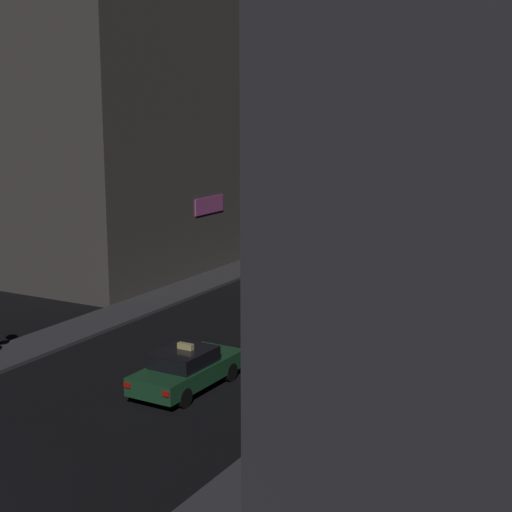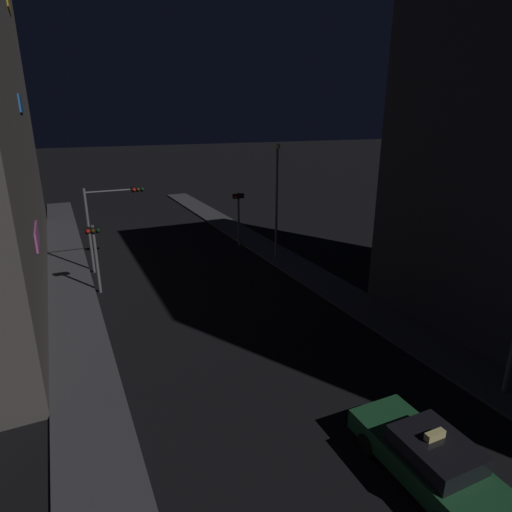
{
  "view_description": "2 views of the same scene",
  "coord_description": "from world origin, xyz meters",
  "px_view_note": "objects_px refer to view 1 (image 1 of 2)",
  "views": [
    {
      "loc": [
        15.09,
        -10.53,
        9.45
      ],
      "look_at": [
        -0.94,
        18.56,
        2.84
      ],
      "focal_mm": 54.92,
      "sensor_mm": 36.0,
      "label": 1
    },
    {
      "loc": [
        -6.56,
        4.07,
        9.12
      ],
      "look_at": [
        1.91,
        21.93,
        2.56
      ],
      "focal_mm": 29.55,
      "sensor_mm": 36.0,
      "label": 2
    }
  ],
  "objects_px": {
    "traffic_light_left_kerb": "(261,226)",
    "street_lamp_near_block": "(356,251)",
    "traffic_light_overhead": "(310,201)",
    "traffic_light_right_kerb": "(472,226)",
    "taxi": "(187,369)",
    "street_lamp_far_block": "(471,206)"
  },
  "relations": [
    {
      "from": "traffic_light_left_kerb",
      "to": "street_lamp_near_block",
      "type": "bearing_deg",
      "value": -52.87
    },
    {
      "from": "traffic_light_left_kerb",
      "to": "street_lamp_near_block",
      "type": "xyz_separation_m",
      "value": [
        11.59,
        -15.31,
        2.23
      ]
    },
    {
      "from": "taxi",
      "to": "traffic_light_left_kerb",
      "type": "xyz_separation_m",
      "value": [
        -6.34,
        16.87,
        1.96
      ]
    },
    {
      "from": "street_lamp_near_block",
      "to": "street_lamp_far_block",
      "type": "bearing_deg",
      "value": 91.47
    },
    {
      "from": "traffic_light_right_kerb",
      "to": "street_lamp_near_block",
      "type": "distance_m",
      "value": 20.32
    },
    {
      "from": "traffic_light_left_kerb",
      "to": "taxi",
      "type": "bearing_deg",
      "value": -69.41
    },
    {
      "from": "traffic_light_left_kerb",
      "to": "traffic_light_right_kerb",
      "type": "height_order",
      "value": "traffic_light_right_kerb"
    },
    {
      "from": "traffic_light_overhead",
      "to": "traffic_light_right_kerb",
      "type": "distance_m",
      "value": 9.15
    },
    {
      "from": "traffic_light_right_kerb",
      "to": "street_lamp_far_block",
      "type": "height_order",
      "value": "street_lamp_far_block"
    },
    {
      "from": "traffic_light_right_kerb",
      "to": "taxi",
      "type": "bearing_deg",
      "value": -100.35
    },
    {
      "from": "traffic_light_right_kerb",
      "to": "street_lamp_near_block",
      "type": "bearing_deg",
      "value": -86.35
    },
    {
      "from": "traffic_light_right_kerb",
      "to": "street_lamp_near_block",
      "type": "relative_size",
      "value": 0.5
    },
    {
      "from": "taxi",
      "to": "traffic_light_right_kerb",
      "type": "xyz_separation_m",
      "value": [
        3.97,
        21.73,
        2.08
      ]
    },
    {
      "from": "traffic_light_left_kerb",
      "to": "traffic_light_right_kerb",
      "type": "distance_m",
      "value": 11.39
    },
    {
      "from": "taxi",
      "to": "traffic_light_overhead",
      "type": "xyz_separation_m",
      "value": [
        -5.03,
        20.31,
        2.99
      ]
    },
    {
      "from": "traffic_light_overhead",
      "to": "traffic_light_right_kerb",
      "type": "height_order",
      "value": "traffic_light_overhead"
    },
    {
      "from": "traffic_light_left_kerb",
      "to": "street_lamp_near_block",
      "type": "distance_m",
      "value": 19.34
    },
    {
      "from": "taxi",
      "to": "street_lamp_near_block",
      "type": "bearing_deg",
      "value": 16.49
    },
    {
      "from": "traffic_light_overhead",
      "to": "traffic_light_left_kerb",
      "type": "height_order",
      "value": "traffic_light_overhead"
    },
    {
      "from": "street_lamp_near_block",
      "to": "street_lamp_far_block",
      "type": "distance_m",
      "value": 16.03
    },
    {
      "from": "taxi",
      "to": "traffic_light_right_kerb",
      "type": "height_order",
      "value": "traffic_light_right_kerb"
    },
    {
      "from": "traffic_light_right_kerb",
      "to": "street_lamp_far_block",
      "type": "distance_m",
      "value": 4.54
    }
  ]
}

